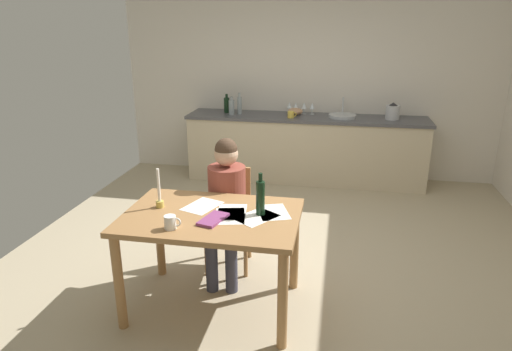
# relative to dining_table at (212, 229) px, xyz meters

# --- Properties ---
(ground_plane) EXTENTS (5.20, 5.20, 0.04)m
(ground_plane) POSITION_rel_dining_table_xyz_m (0.44, 0.85, -0.68)
(ground_plane) COLOR tan
(wall_back) EXTENTS (5.20, 0.12, 2.60)m
(wall_back) POSITION_rel_dining_table_xyz_m (0.44, 3.45, 0.64)
(wall_back) COLOR silver
(wall_back) RESTS_ON ground
(kitchen_counter) EXTENTS (3.21, 0.64, 0.90)m
(kitchen_counter) POSITION_rel_dining_table_xyz_m (0.44, 3.09, -0.21)
(kitchen_counter) COLOR beige
(kitchen_counter) RESTS_ON ground
(dining_table) EXTENTS (1.28, 0.86, 0.78)m
(dining_table) POSITION_rel_dining_table_xyz_m (0.00, 0.00, 0.00)
(dining_table) COLOR #9E7042
(dining_table) RESTS_ON ground
(chair_at_table) EXTENTS (0.44, 0.44, 0.88)m
(chair_at_table) POSITION_rel_dining_table_xyz_m (-0.04, 0.67, -0.16)
(chair_at_table) COLOR #9E7042
(chair_at_table) RESTS_ON ground
(person_seated) EXTENTS (0.36, 0.61, 1.19)m
(person_seated) POSITION_rel_dining_table_xyz_m (-0.02, 0.53, 0.02)
(person_seated) COLOR brown
(person_seated) RESTS_ON ground
(coffee_mug) EXTENTS (0.12, 0.08, 0.09)m
(coffee_mug) POSITION_rel_dining_table_xyz_m (-0.20, -0.28, 0.16)
(coffee_mug) COLOR white
(coffee_mug) RESTS_ON dining_table
(candlestick) EXTENTS (0.06, 0.06, 0.30)m
(candlestick) POSITION_rel_dining_table_xyz_m (-0.42, 0.06, 0.20)
(candlestick) COLOR gold
(candlestick) RESTS_ON dining_table
(book_magazine) EXTENTS (0.19, 0.28, 0.02)m
(book_magazine) POSITION_rel_dining_table_xyz_m (0.04, -0.10, 0.13)
(book_magazine) COLOR #843B70
(book_magazine) RESTS_ON dining_table
(paper_letter) EXTENTS (0.30, 0.35, 0.00)m
(paper_letter) POSITION_rel_dining_table_xyz_m (0.43, 0.12, 0.12)
(paper_letter) COLOR white
(paper_letter) RESTS_ON dining_table
(paper_bill) EXTENTS (0.27, 0.33, 0.00)m
(paper_bill) POSITION_rel_dining_table_xyz_m (0.14, -0.01, 0.12)
(paper_bill) COLOR white
(paper_bill) RESTS_ON dining_table
(paper_envelope) EXTENTS (0.30, 0.35, 0.00)m
(paper_envelope) POSITION_rel_dining_table_xyz_m (-0.11, 0.14, 0.12)
(paper_envelope) COLOR white
(paper_envelope) RESTS_ON dining_table
(paper_receipt) EXTENTS (0.25, 0.32, 0.00)m
(paper_receipt) POSITION_rel_dining_table_xyz_m (0.14, 0.07, 0.12)
(paper_receipt) COLOR white
(paper_receipt) RESTS_ON dining_table
(paper_notice) EXTENTS (0.34, 0.36, 0.00)m
(paper_notice) POSITION_rel_dining_table_xyz_m (0.33, 0.01, 0.12)
(paper_notice) COLOR white
(paper_notice) RESTS_ON dining_table
(wine_bottle_on_table) EXTENTS (0.06, 0.06, 0.32)m
(wine_bottle_on_table) POSITION_rel_dining_table_xyz_m (0.35, 0.07, 0.25)
(wine_bottle_on_table) COLOR black
(wine_bottle_on_table) RESTS_ON dining_table
(sink_unit) EXTENTS (0.36, 0.36, 0.24)m
(sink_unit) POSITION_rel_dining_table_xyz_m (0.91, 3.10, 0.26)
(sink_unit) COLOR #B2B7BC
(sink_unit) RESTS_ON kitchen_counter
(bottle_oil) EXTENTS (0.08, 0.08, 0.26)m
(bottle_oil) POSITION_rel_dining_table_xyz_m (-0.67, 3.14, 0.35)
(bottle_oil) COLOR black
(bottle_oil) RESTS_ON kitchen_counter
(bottle_vinegar) EXTENTS (0.08, 0.08, 0.24)m
(bottle_vinegar) POSITION_rel_dining_table_xyz_m (-0.57, 3.01, 0.34)
(bottle_vinegar) COLOR #8C999E
(bottle_vinegar) RESTS_ON kitchen_counter
(bottle_wine_red) EXTENTS (0.06, 0.06, 0.29)m
(bottle_wine_red) POSITION_rel_dining_table_xyz_m (-0.47, 3.07, 0.36)
(bottle_wine_red) COLOR #8C999E
(bottle_wine_red) RESTS_ON kitchen_counter
(mixing_bowl) EXTENTS (0.20, 0.20, 0.09)m
(mixing_bowl) POSITION_rel_dining_table_xyz_m (0.28, 3.17, 0.29)
(mixing_bowl) COLOR tan
(mixing_bowl) RESTS_ON kitchen_counter
(stovetop_kettle) EXTENTS (0.18, 0.18, 0.22)m
(stovetop_kettle) POSITION_rel_dining_table_xyz_m (1.55, 3.09, 0.34)
(stovetop_kettle) COLOR #B7BABF
(stovetop_kettle) RESTS_ON kitchen_counter
(wine_glass_near_sink) EXTENTS (0.07, 0.07, 0.15)m
(wine_glass_near_sink) POSITION_rel_dining_table_xyz_m (0.50, 3.24, 0.35)
(wine_glass_near_sink) COLOR silver
(wine_glass_near_sink) RESTS_ON kitchen_counter
(wine_glass_by_kettle) EXTENTS (0.07, 0.07, 0.15)m
(wine_glass_by_kettle) POSITION_rel_dining_table_xyz_m (0.39, 3.24, 0.35)
(wine_glass_by_kettle) COLOR silver
(wine_glass_by_kettle) RESTS_ON kitchen_counter
(wine_glass_back_left) EXTENTS (0.07, 0.07, 0.15)m
(wine_glass_back_left) POSITION_rel_dining_table_xyz_m (0.28, 3.24, 0.35)
(wine_glass_back_left) COLOR silver
(wine_glass_back_left) RESTS_ON kitchen_counter
(wine_glass_back_right) EXTENTS (0.07, 0.07, 0.15)m
(wine_glass_back_right) POSITION_rel_dining_table_xyz_m (0.19, 3.24, 0.35)
(wine_glass_back_right) COLOR silver
(wine_glass_back_right) RESTS_ON kitchen_counter
(teacup_on_counter) EXTENTS (0.12, 0.08, 0.09)m
(teacup_on_counter) POSITION_rel_dining_table_xyz_m (0.25, 2.94, 0.28)
(teacup_on_counter) COLOR #F2CC4C
(teacup_on_counter) RESTS_ON kitchen_counter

